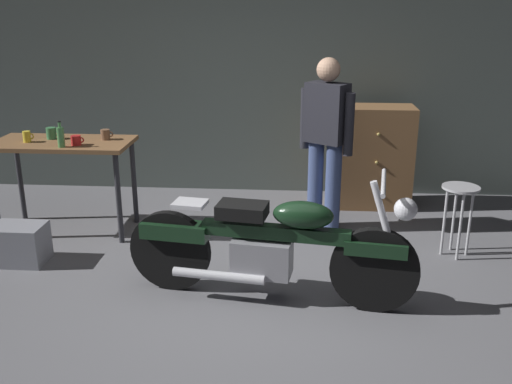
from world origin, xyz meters
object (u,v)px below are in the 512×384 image
(person_standing, at_px, (326,138))
(storage_bin, at_px, (20,244))
(motorcycle, at_px, (271,244))
(mug_brown_stoneware, at_px, (106,135))
(mug_red_diner, at_px, (76,140))
(shop_stool, at_px, (459,202))
(bottle, at_px, (61,137))
(mug_green_speckled, at_px, (51,133))
(wooden_dresser, at_px, (374,157))
(mug_yellow_tall, at_px, (27,137))

(person_standing, relative_size, storage_bin, 3.80)
(motorcycle, xyz_separation_m, mug_brown_stoneware, (-1.64, 1.34, 0.50))
(mug_brown_stoneware, distance_m, mug_red_diner, 0.31)
(shop_stool, height_order, bottle, bottle)
(person_standing, xyz_separation_m, storage_bin, (-2.63, -0.97, -0.76))
(motorcycle, bearing_deg, mug_green_speckled, 156.93)
(person_standing, bearing_deg, mug_red_diner, 42.59)
(wooden_dresser, distance_m, mug_brown_stoneware, 2.82)
(shop_stool, xyz_separation_m, storage_bin, (-3.78, -0.43, -0.33))
(person_standing, distance_m, bottle, 2.43)
(storage_bin, bearing_deg, motorcycle, -12.80)
(person_standing, height_order, storage_bin, person_standing)
(mug_brown_stoneware, relative_size, mug_red_diner, 0.98)
(mug_brown_stoneware, height_order, mug_green_speckled, mug_green_speckled)
(shop_stool, bearing_deg, motorcycle, -149.94)
(storage_bin, relative_size, mug_red_diner, 3.63)
(shop_stool, bearing_deg, person_standing, 154.48)
(storage_bin, height_order, mug_brown_stoneware, mug_brown_stoneware)
(motorcycle, relative_size, mug_red_diner, 17.94)
(storage_bin, distance_m, mug_brown_stoneware, 1.27)
(shop_stool, height_order, wooden_dresser, wooden_dresser)
(mug_green_speckled, bearing_deg, mug_red_diner, -34.44)
(mug_red_diner, xyz_separation_m, bottle, (-0.10, -0.09, 0.05))
(shop_stool, bearing_deg, mug_yellow_tall, 176.16)
(mug_red_diner, bearing_deg, mug_brown_stoneware, 49.86)
(storage_bin, bearing_deg, mug_red_diner, 60.40)
(motorcycle, height_order, mug_yellow_tall, mug_yellow_tall)
(wooden_dresser, relative_size, mug_red_diner, 9.07)
(person_standing, distance_m, mug_green_speckled, 2.62)
(wooden_dresser, distance_m, storage_bin, 3.65)
(shop_stool, xyz_separation_m, mug_yellow_tall, (-3.93, 0.26, 0.45))
(storage_bin, bearing_deg, mug_brown_stoneware, 57.20)
(motorcycle, height_order, shop_stool, motorcycle)
(mug_red_diner, relative_size, bottle, 0.50)
(mug_yellow_tall, bearing_deg, person_standing, 5.79)
(person_standing, distance_m, storage_bin, 2.91)
(storage_bin, distance_m, bottle, 1.01)
(storage_bin, distance_m, mug_red_diner, 1.05)
(storage_bin, bearing_deg, bottle, 65.24)
(person_standing, relative_size, mug_green_speckled, 13.23)
(mug_brown_stoneware, bearing_deg, bottle, -133.37)
(motorcycle, distance_m, shop_stool, 1.84)
(shop_stool, bearing_deg, bottle, 178.38)
(mug_red_diner, distance_m, bottle, 0.15)
(person_standing, height_order, mug_yellow_tall, person_standing)
(shop_stool, height_order, mug_green_speckled, mug_green_speckled)
(wooden_dresser, bearing_deg, motorcycle, -114.61)
(wooden_dresser, distance_m, mug_green_speckled, 3.32)
(wooden_dresser, distance_m, mug_red_diner, 3.08)
(motorcycle, relative_size, mug_yellow_tall, 20.66)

